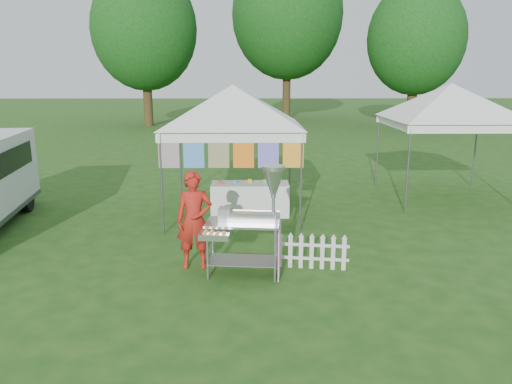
{
  "coord_description": "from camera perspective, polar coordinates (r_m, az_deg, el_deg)",
  "views": [
    {
      "loc": [
        0.37,
        -7.84,
        3.24
      ],
      "look_at": [
        0.49,
        1.14,
        1.1
      ],
      "focal_mm": 35.0,
      "sensor_mm": 36.0,
      "label": 1
    }
  ],
  "objects": [
    {
      "name": "canopy_main",
      "position": [
        11.34,
        -2.68,
        12.11
      ],
      "size": [
        4.24,
        4.24,
        3.45
      ],
      "color": "#59595E",
      "rests_on": "ground"
    },
    {
      "name": "donut_cart",
      "position": [
        7.99,
        -0.18,
        -2.34
      ],
      "size": [
        1.38,
        0.86,
        1.82
      ],
      "rotation": [
        0.0,
        0.0,
        -0.1
      ],
      "color": "gray",
      "rests_on": "ground"
    },
    {
      "name": "canopy_right",
      "position": [
        13.83,
        21.47,
        11.47
      ],
      "size": [
        4.24,
        4.24,
        3.45
      ],
      "color": "#59595E",
      "rests_on": "ground"
    },
    {
      "name": "tree_right",
      "position": [
        31.42,
        17.84,
        16.33
      ],
      "size": [
        5.6,
        5.6,
        8.42
      ],
      "color": "#342713",
      "rests_on": "ground"
    },
    {
      "name": "picket_fence",
      "position": [
        8.55,
        6.38,
        -6.89
      ],
      "size": [
        1.25,
        0.21,
        0.56
      ],
      "rotation": [
        0.0,
        0.0,
        -0.15
      ],
      "color": "silver",
      "rests_on": "ground"
    },
    {
      "name": "tree_left",
      "position": [
        32.58,
        -12.64,
        17.66
      ],
      "size": [
        6.4,
        6.4,
        9.53
      ],
      "color": "#342713",
      "rests_on": "ground"
    },
    {
      "name": "tree_mid",
      "position": [
        36.15,
        3.63,
        19.56
      ],
      "size": [
        7.6,
        7.6,
        11.52
      ],
      "color": "#342713",
      "rests_on": "ground"
    },
    {
      "name": "display_table",
      "position": [
        11.67,
        -0.69,
        -0.8
      ],
      "size": [
        1.8,
        0.7,
        0.75
      ],
      "primitive_type": "cube",
      "color": "white",
      "rests_on": "ground"
    },
    {
      "name": "ground",
      "position": [
        8.49,
        -3.23,
        -9.04
      ],
      "size": [
        120.0,
        120.0,
        0.0
      ],
      "primitive_type": "plane",
      "color": "#1E4B15",
      "rests_on": "ground"
    },
    {
      "name": "vendor",
      "position": [
        8.46,
        -7.06,
        -3.21
      ],
      "size": [
        0.63,
        0.44,
        1.67
      ],
      "primitive_type": "imported",
      "rotation": [
        0.0,
        0.0,
        0.07
      ],
      "color": "#A91E14",
      "rests_on": "ground"
    }
  ]
}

